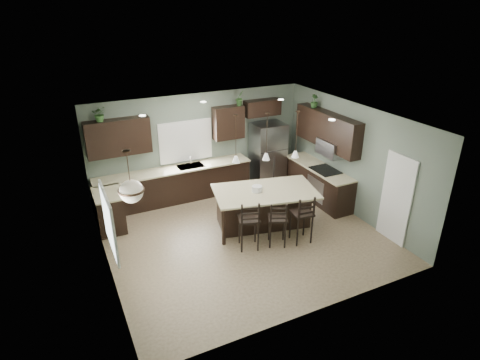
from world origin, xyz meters
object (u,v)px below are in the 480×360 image
at_px(refrigerator, 268,155).
at_px(bar_stool_right, 301,218).
at_px(plant_back_left, 100,114).
at_px(bar_stool_left, 249,224).
at_px(serving_dish, 257,189).
at_px(bar_stool_center, 277,223).
at_px(kitchen_island, 265,208).

bearing_deg(refrigerator, bar_stool_right, -105.54).
bearing_deg(plant_back_left, bar_stool_left, -51.27).
distance_m(bar_stool_left, bar_stool_right, 1.21).
height_order(bar_stool_left, plant_back_left, plant_back_left).
height_order(serving_dish, bar_stool_right, bar_stool_right).
distance_m(bar_stool_left, plant_back_left, 4.33).
xyz_separation_m(refrigerator, plant_back_left, (-4.43, 0.23, 1.66)).
relative_size(serving_dish, bar_stool_center, 0.22).
bearing_deg(bar_stool_center, serving_dish, 117.93).
xyz_separation_m(kitchen_island, plant_back_left, (-3.19, 2.31, 2.12)).
bearing_deg(kitchen_island, bar_stool_center, -87.88).
xyz_separation_m(bar_stool_right, plant_back_left, (-3.58, 3.28, 2.00)).
distance_m(refrigerator, bar_stool_left, 3.44).
relative_size(serving_dish, plant_back_left, 0.65).
relative_size(refrigerator, serving_dish, 7.71).
bearing_deg(bar_stool_right, refrigerator, 80.18).
bearing_deg(refrigerator, bar_stool_center, -115.50).
bearing_deg(bar_stool_left, serving_dish, 69.25).
distance_m(serving_dish, bar_stool_center, 1.01).
xyz_separation_m(serving_dish, bar_stool_center, (0.04, -0.90, -0.45)).
bearing_deg(kitchen_island, plant_back_left, 156.63).
bearing_deg(serving_dish, plant_back_left, 142.90).
xyz_separation_m(refrigerator, kitchen_island, (-1.24, -2.07, -0.46)).
bearing_deg(serving_dish, bar_stool_left, -128.51).
xyz_separation_m(refrigerator, bar_stool_left, (-2.02, -2.77, -0.33)).
xyz_separation_m(refrigerator, bar_stool_center, (-1.40, -2.93, -0.38)).
relative_size(refrigerator, bar_stool_left, 1.57).
bearing_deg(bar_stool_left, bar_stool_right, 4.36).
height_order(bar_stool_center, plant_back_left, plant_back_left).
distance_m(kitchen_island, bar_stool_right, 1.06).
bearing_deg(kitchen_island, serving_dish, 180.00).
distance_m(kitchen_island, plant_back_left, 4.47).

